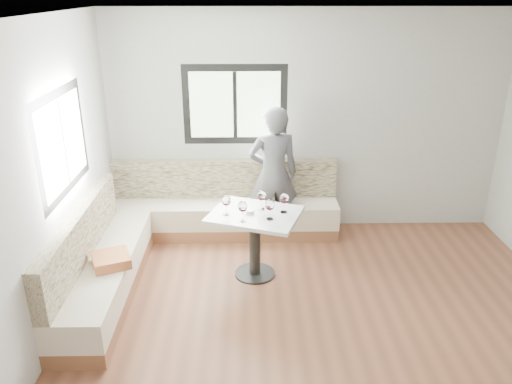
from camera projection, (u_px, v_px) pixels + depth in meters
room at (330, 198)px, 4.06m from camera, size 5.01×5.01×2.81m
banquette at (177, 232)px, 5.88m from camera, size 2.90×2.80×0.95m
table at (255, 229)px, 5.42m from camera, size 1.11×0.99×0.76m
person at (273, 174)px, 6.18m from camera, size 0.67×0.49×1.72m
olive_ramekin at (250, 211)px, 5.34m from camera, size 0.09×0.09×0.04m
wine_glass_a at (226, 201)px, 5.25m from camera, size 0.10×0.10×0.22m
wine_glass_b at (243, 207)px, 5.11m from camera, size 0.10×0.10×0.22m
wine_glass_c at (270, 206)px, 5.14m from camera, size 0.10×0.10×0.22m
wine_glass_d at (261, 196)px, 5.38m from camera, size 0.10×0.10×0.22m
wine_glass_e at (284, 199)px, 5.31m from camera, size 0.10×0.10×0.22m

